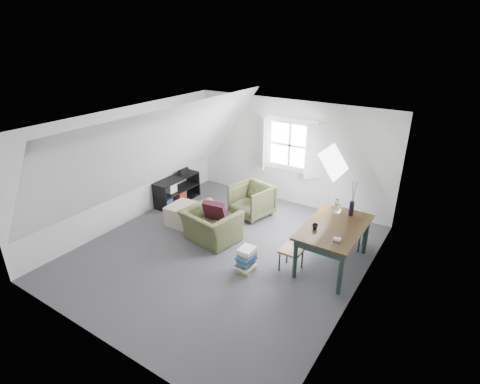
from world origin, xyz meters
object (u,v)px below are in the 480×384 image
Objects in this scene: armchair_near at (212,240)px; ottoman at (185,215)px; dining_table at (334,231)px; armchair_far at (252,215)px; dining_chair_far at (355,229)px; dining_chair_near at (293,250)px; media_shelf at (176,191)px; magazine_stack at (246,260)px.

ottoman is (-0.91, 0.25, 0.22)m from armchair_near.
ottoman is 0.41× the size of dining_table.
armchair_near is 1.56× the size of ottoman.
armchair_near is at bearing -15.06° from ottoman.
dining_chair_far reaches higher than armchair_far.
ottoman is 3.56m from dining_chair_far.
ottoman is 0.82× the size of dining_chair_near.
ottoman is 0.82× the size of dining_chair_far.
dining_table is 4.20m from media_shelf.
magazine_stack is (1.15, -0.49, 0.22)m from armchair_near.
magazine_stack is at bearing -19.74° from ottoman.
armchair_near is at bearing 22.73° from dining_chair_far.
dining_table reaches higher than media_shelf.
dining_chair_far is 2.25m from magazine_stack.
armchair_far is at bearing 48.48° from ottoman.
dining_chair_near is at bearing 34.02° from magazine_stack.
ottoman reaches higher than armchair_near.
ottoman is 2.76m from dining_chair_near.
armchair_near is 1.24× the size of armchair_far.
dining_chair_far reaches higher than magazine_stack.
media_shelf reaches higher than ottoman.
dining_table is at bearing 121.47° from dining_chair_near.
dining_chair_far is at bearing 138.78° from dining_chair_near.
media_shelf reaches higher than magazine_stack.
dining_chair_far is 1.79× the size of magazine_stack.
ottoman is 1.48× the size of magazine_stack.
media_shelf is (-0.90, 0.73, 0.07)m from ottoman.
dining_table is 2.02× the size of dining_chair_far.
armchair_near is 2.49m from dining_table.
dining_chair_far reaches higher than armchair_near.
ottoman is at bearing 12.36° from dining_chair_far.
ottoman is 0.52× the size of media_shelf.
dining_chair_far is at bearing 11.73° from armchair_far.
armchair_far is 1.55m from ottoman.
dining_chair_near is at bearing -5.89° from ottoman.
dining_table is (3.25, 0.26, 0.48)m from ottoman.
armchair_far is 0.51× the size of dining_table.
armchair_near is at bearing -169.74° from dining_table.
dining_chair_near is (-0.52, -0.54, -0.28)m from dining_table.
dining_table is at bearing -158.87° from armchair_near.
magazine_stack is (2.96, -1.47, -0.07)m from media_shelf.
magazine_stack is at bearing -47.14° from armchair_far.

